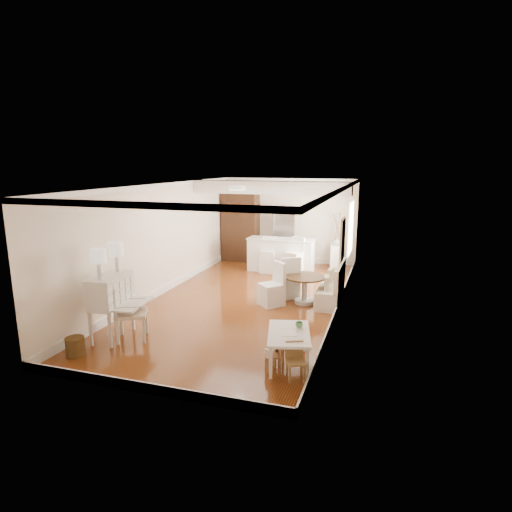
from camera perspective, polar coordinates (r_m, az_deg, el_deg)
The scene contains 20 objects.
room at distance 10.33m, azimuth -0.71°, elevation 5.01°, with size 9.00×9.04×2.82m.
secretary_bureau at distance 8.62m, azimuth -18.70°, elevation -6.44°, with size 0.97×0.99×1.24m, color silver.
gustavian_armchair at distance 8.48m, azimuth -16.29°, elevation -7.23°, with size 0.61×0.61×1.06m, color silver.
wicker_basket at distance 8.26m, azimuth -22.96°, elevation -11.02°, with size 0.32×0.32×0.32m, color #513819.
kids_table at distance 7.28m, azimuth 4.38°, elevation -12.17°, with size 0.68×1.13×0.57m, color white.
kids_chair_a at distance 7.06m, azimuth 2.31°, elevation -13.00°, with size 0.27×0.27×0.55m, color #A4704A.
kids_chair_b at distance 7.30m, azimuth 2.54°, elevation -12.30°, with size 0.25×0.25×0.52m, color tan.
kids_chair_c at distance 6.83m, azimuth 5.32°, elevation -13.80°, with size 0.29×0.29×0.60m, color tan.
banquette at distance 10.38m, azimuth 9.94°, elevation -3.56°, with size 0.52×1.60×0.98m, color silver.
dining_table at distance 10.28m, azimuth 6.47°, elevation -4.49°, with size 0.99×0.99×0.67m, color #462C16.
slip_chair_near at distance 10.05m, azimuth 2.06°, elevation -3.78°, with size 0.48×0.51×1.02m, color white.
slip_chair_far at distance 10.66m, azimuth 4.23°, elevation -2.76°, with size 0.50×0.52×1.06m, color white.
breakfast_counter at distance 13.19m, azimuth 3.33°, elevation 0.13°, with size 2.05×0.65×1.03m, color white.
bar_stool_left at distance 13.05m, azimuth 1.58°, elevation 0.14°, with size 0.43×0.43×1.09m, color white.
bar_stool_right at distance 12.71m, azimuth 5.11°, elevation -0.12°, with size 0.46×0.46×1.14m, color white.
pantry_cabinet at distance 14.58m, azimuth -2.09°, elevation 3.85°, with size 1.20×0.60×2.30m, color #381E11.
fridge at distance 14.08m, azimuth 5.19°, elevation 2.47°, with size 0.75×0.65×1.80m, color silver.
sideboard at distance 13.63m, azimuth 10.66°, elevation -0.14°, with size 0.38×0.85×0.81m, color silver.
pencil_cup at distance 7.36m, azimuth 5.76°, elevation -9.12°, with size 0.12×0.12×0.10m, color #5DA064.
branch_vase at distance 13.54m, azimuth 10.73°, elevation 1.96°, with size 0.20×0.20×0.20m, color silver.
Camera 1 is at (3.24, -9.41, 3.30)m, focal length 30.00 mm.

